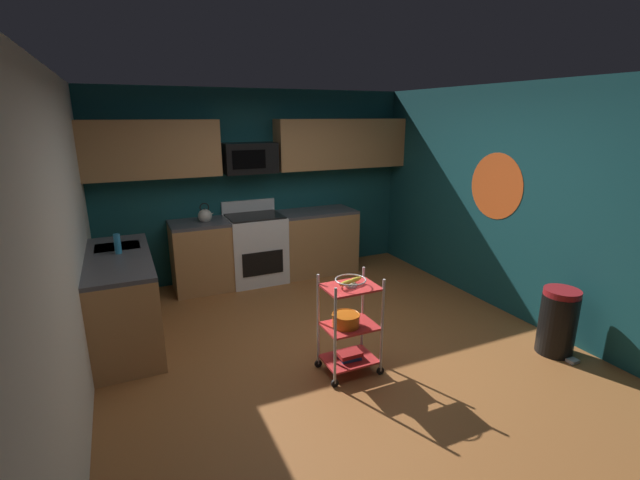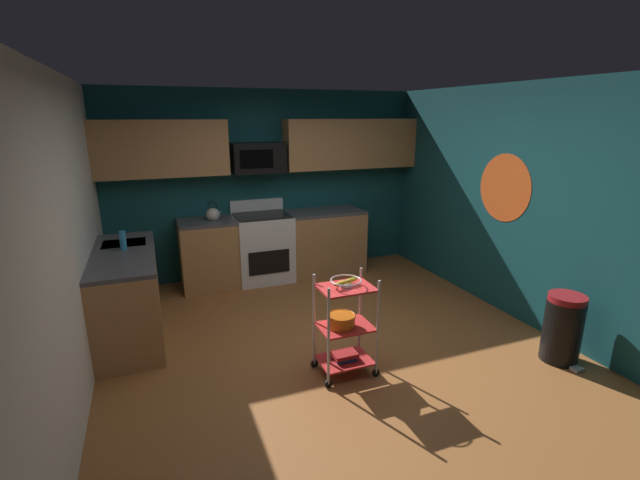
{
  "view_description": "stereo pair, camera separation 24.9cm",
  "coord_description": "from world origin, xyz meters",
  "px_view_note": "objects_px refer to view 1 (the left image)",
  "views": [
    {
      "loc": [
        -1.81,
        -3.57,
        2.25
      ],
      "look_at": [
        -0.05,
        0.26,
        1.05
      ],
      "focal_mm": 24.67,
      "sensor_mm": 36.0,
      "label": 1
    },
    {
      "loc": [
        -1.58,
        -3.67,
        2.25
      ],
      "look_at": [
        -0.05,
        0.26,
        1.05
      ],
      "focal_mm": 24.67,
      "sensor_mm": 36.0,
      "label": 2
    }
  ],
  "objects_px": {
    "fruit_bowl": "(351,281)",
    "kettle": "(205,216)",
    "trash_can": "(558,322)",
    "oven_range": "(256,248)",
    "microwave": "(250,158)",
    "mixing_bowl_large": "(346,320)",
    "book_stack": "(349,355)",
    "rolling_cart": "(350,326)",
    "dish_soap_bottle": "(118,244)"
  },
  "relations": [
    {
      "from": "oven_range",
      "to": "microwave",
      "type": "distance_m",
      "value": 1.23
    },
    {
      "from": "rolling_cart",
      "to": "trash_can",
      "type": "xyz_separation_m",
      "value": [
        1.99,
        -0.55,
        -0.12
      ]
    },
    {
      "from": "fruit_bowl",
      "to": "kettle",
      "type": "distance_m",
      "value": 2.68
    },
    {
      "from": "rolling_cart",
      "to": "mixing_bowl_large",
      "type": "bearing_deg",
      "value": -180.0
    },
    {
      "from": "oven_range",
      "to": "dish_soap_bottle",
      "type": "relative_size",
      "value": 5.5
    },
    {
      "from": "microwave",
      "to": "rolling_cart",
      "type": "bearing_deg",
      "value": -88.02
    },
    {
      "from": "oven_range",
      "to": "microwave",
      "type": "relative_size",
      "value": 1.57
    },
    {
      "from": "oven_range",
      "to": "fruit_bowl",
      "type": "distance_m",
      "value": 2.61
    },
    {
      "from": "book_stack",
      "to": "trash_can",
      "type": "xyz_separation_m",
      "value": [
        1.99,
        -0.55,
        0.16
      ]
    },
    {
      "from": "oven_range",
      "to": "rolling_cart",
      "type": "height_order",
      "value": "oven_range"
    },
    {
      "from": "trash_can",
      "to": "rolling_cart",
      "type": "bearing_deg",
      "value": 164.48
    },
    {
      "from": "mixing_bowl_large",
      "to": "book_stack",
      "type": "xyz_separation_m",
      "value": [
        0.04,
        0.0,
        -0.36
      ]
    },
    {
      "from": "rolling_cart",
      "to": "trash_can",
      "type": "distance_m",
      "value": 2.07
    },
    {
      "from": "microwave",
      "to": "book_stack",
      "type": "distance_m",
      "value": 3.09
    },
    {
      "from": "book_stack",
      "to": "fruit_bowl",
      "type": "bearing_deg",
      "value": 63.43
    },
    {
      "from": "book_stack",
      "to": "dish_soap_bottle",
      "type": "distance_m",
      "value": 2.52
    },
    {
      "from": "oven_range",
      "to": "mixing_bowl_large",
      "type": "height_order",
      "value": "oven_range"
    },
    {
      "from": "oven_range",
      "to": "dish_soap_bottle",
      "type": "distance_m",
      "value": 2.07
    },
    {
      "from": "dish_soap_bottle",
      "to": "trash_can",
      "type": "xyz_separation_m",
      "value": [
        3.79,
        -2.09,
        -0.69
      ]
    },
    {
      "from": "rolling_cart",
      "to": "kettle",
      "type": "bearing_deg",
      "value": 106.24
    },
    {
      "from": "oven_range",
      "to": "trash_can",
      "type": "relative_size",
      "value": 1.67
    },
    {
      "from": "rolling_cart",
      "to": "kettle",
      "type": "distance_m",
      "value": 2.73
    },
    {
      "from": "trash_can",
      "to": "oven_range",
      "type": "bearing_deg",
      "value": 123.67
    },
    {
      "from": "microwave",
      "to": "book_stack",
      "type": "height_order",
      "value": "microwave"
    },
    {
      "from": "mixing_bowl_large",
      "to": "kettle",
      "type": "height_order",
      "value": "kettle"
    },
    {
      "from": "dish_soap_bottle",
      "to": "trash_can",
      "type": "height_order",
      "value": "dish_soap_bottle"
    },
    {
      "from": "microwave",
      "to": "rolling_cart",
      "type": "distance_m",
      "value": 2.96
    },
    {
      "from": "microwave",
      "to": "mixing_bowl_large",
      "type": "relative_size",
      "value": 2.78
    },
    {
      "from": "rolling_cart",
      "to": "dish_soap_bottle",
      "type": "height_order",
      "value": "dish_soap_bottle"
    },
    {
      "from": "oven_range",
      "to": "mixing_bowl_large",
      "type": "relative_size",
      "value": 4.37
    },
    {
      "from": "oven_range",
      "to": "rolling_cart",
      "type": "distance_m",
      "value": 2.58
    },
    {
      "from": "dish_soap_bottle",
      "to": "trash_can",
      "type": "relative_size",
      "value": 0.3
    },
    {
      "from": "book_stack",
      "to": "kettle",
      "type": "xyz_separation_m",
      "value": [
        -0.75,
        2.57,
        0.83
      ]
    },
    {
      "from": "kettle",
      "to": "trash_can",
      "type": "distance_m",
      "value": 4.21
    },
    {
      "from": "oven_range",
      "to": "kettle",
      "type": "distance_m",
      "value": 0.84
    },
    {
      "from": "trash_can",
      "to": "microwave",
      "type": "bearing_deg",
      "value": 122.81
    },
    {
      "from": "mixing_bowl_large",
      "to": "kettle",
      "type": "relative_size",
      "value": 0.95
    },
    {
      "from": "mixing_bowl_large",
      "to": "rolling_cart",
      "type": "bearing_deg",
      "value": 0.0
    },
    {
      "from": "fruit_bowl",
      "to": "kettle",
      "type": "bearing_deg",
      "value": 106.24
    },
    {
      "from": "kettle",
      "to": "trash_can",
      "type": "height_order",
      "value": "kettle"
    },
    {
      "from": "rolling_cart",
      "to": "fruit_bowl",
      "type": "bearing_deg",
      "value": 0.0
    },
    {
      "from": "kettle",
      "to": "fruit_bowl",
      "type": "bearing_deg",
      "value": -73.76
    },
    {
      "from": "fruit_bowl",
      "to": "trash_can",
      "type": "relative_size",
      "value": 0.41
    },
    {
      "from": "fruit_bowl",
      "to": "rolling_cart",
      "type": "bearing_deg",
      "value": 180.0
    },
    {
      "from": "microwave",
      "to": "book_stack",
      "type": "relative_size",
      "value": 3.24
    },
    {
      "from": "microwave",
      "to": "book_stack",
      "type": "bearing_deg",
      "value": -88.02
    },
    {
      "from": "oven_range",
      "to": "book_stack",
      "type": "xyz_separation_m",
      "value": [
        0.09,
        -2.58,
        -0.31
      ]
    },
    {
      "from": "oven_range",
      "to": "book_stack",
      "type": "relative_size",
      "value": 5.1
    },
    {
      "from": "oven_range",
      "to": "dish_soap_bottle",
      "type": "height_order",
      "value": "dish_soap_bottle"
    },
    {
      "from": "fruit_bowl",
      "to": "microwave",
      "type": "bearing_deg",
      "value": 91.98
    }
  ]
}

